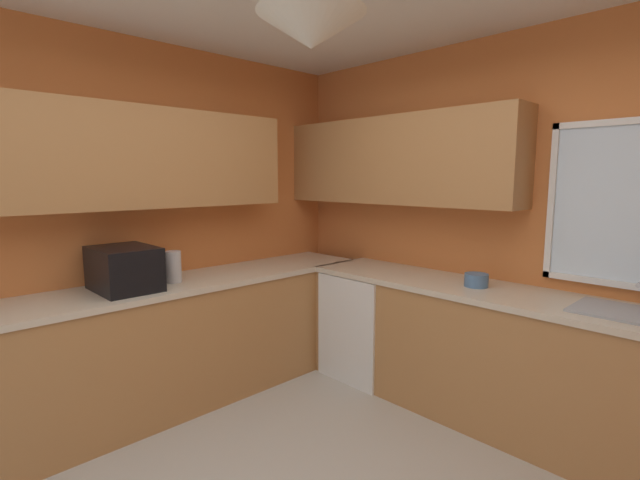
% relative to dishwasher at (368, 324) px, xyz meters
% --- Properties ---
extents(room_shell, '(4.07, 3.98, 2.72)m').
position_rel_dishwasher_xyz_m(room_shell, '(0.63, -1.08, 1.36)').
color(room_shell, '#D17238').
rests_on(room_shell, ground_plane).
extents(counter_run_left, '(0.65, 3.59, 0.92)m').
position_rel_dishwasher_xyz_m(counter_run_left, '(-0.66, -1.59, 0.02)').
color(counter_run_left, '#AD7542').
rests_on(counter_run_left, ground_plane).
extents(counter_run_back, '(3.16, 0.65, 0.92)m').
position_rel_dishwasher_xyz_m(counter_run_back, '(1.21, 0.03, 0.02)').
color(counter_run_back, '#AD7542').
rests_on(counter_run_back, ground_plane).
extents(dishwasher, '(0.60, 0.60, 0.87)m').
position_rel_dishwasher_xyz_m(dishwasher, '(0.00, 0.00, 0.00)').
color(dishwasher, white).
rests_on(dishwasher, ground_plane).
extents(microwave, '(0.48, 0.36, 0.29)m').
position_rel_dishwasher_xyz_m(microwave, '(-0.66, -1.75, 0.63)').
color(microwave, black).
rests_on(microwave, counter_run_left).
extents(kettle, '(0.11, 0.11, 0.23)m').
position_rel_dishwasher_xyz_m(kettle, '(-0.64, -1.41, 0.59)').
color(kettle, '#B7B7BC').
rests_on(kettle, counter_run_left).
extents(sink_assembly, '(0.62, 0.40, 0.19)m').
position_rel_dishwasher_xyz_m(sink_assembly, '(1.87, 0.04, 0.49)').
color(sink_assembly, '#9EA0A5').
rests_on(sink_assembly, counter_run_back).
extents(bowl, '(0.16, 0.16, 0.09)m').
position_rel_dishwasher_xyz_m(bowl, '(0.93, 0.03, 0.53)').
color(bowl, '#4C7099').
rests_on(bowl, counter_run_back).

